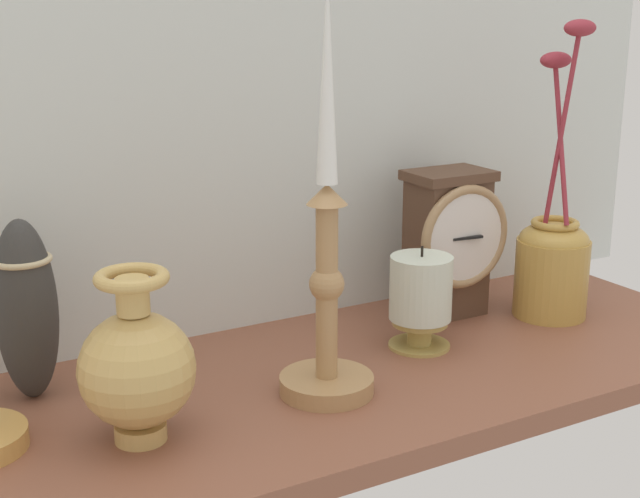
# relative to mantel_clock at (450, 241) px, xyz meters

# --- Properties ---
(ground_plane) EXTENTS (1.00, 0.36, 0.02)m
(ground_plane) POSITION_rel_mantel_clock_xyz_m (-0.22, -0.09, -0.11)
(ground_plane) COLOR brown
(back_wall) EXTENTS (1.20, 0.02, 0.65)m
(back_wall) POSITION_rel_mantel_clock_xyz_m (-0.22, 0.10, 0.23)
(back_wall) COLOR silver
(back_wall) RESTS_ON ground_plane
(mantel_clock) EXTENTS (0.13, 0.08, 0.18)m
(mantel_clock) POSITION_rel_mantel_clock_xyz_m (0.00, 0.00, 0.00)
(mantel_clock) COLOR #523726
(mantel_clock) RESTS_ON ground_plane
(candlestick_tall_left) EXTENTS (0.10, 0.10, 0.42)m
(candlestick_tall_left) POSITION_rel_mantel_clock_xyz_m (-0.25, -0.13, 0.02)
(candlestick_tall_left) COLOR tan
(candlestick_tall_left) RESTS_ON ground_plane
(brass_vase_bulbous) EXTENTS (0.10, 0.10, 0.16)m
(brass_vase_bulbous) POSITION_rel_mantel_clock_xyz_m (-0.45, -0.13, -0.02)
(brass_vase_bulbous) COLOR tan
(brass_vase_bulbous) RESTS_ON ground_plane
(brass_vase_jar) EXTENTS (0.09, 0.09, 0.36)m
(brass_vase_jar) POSITION_rel_mantel_clock_xyz_m (0.11, -0.06, -0.02)
(brass_vase_jar) COLOR #BE9443
(brass_vase_jar) RESTS_ON ground_plane
(pillar_candle_front) EXTENTS (0.07, 0.07, 0.12)m
(pillar_candle_front) POSITION_rel_mantel_clock_xyz_m (-0.09, -0.07, -0.04)
(pillar_candle_front) COLOR tan
(pillar_candle_front) RESTS_ON ground_plane
(tall_ceramic_vase) EXTENTS (0.06, 0.06, 0.18)m
(tall_ceramic_vase) POSITION_rel_mantel_clock_xyz_m (-0.51, 0.01, -0.00)
(tall_ceramic_vase) COLOR #363431
(tall_ceramic_vase) RESTS_ON ground_plane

